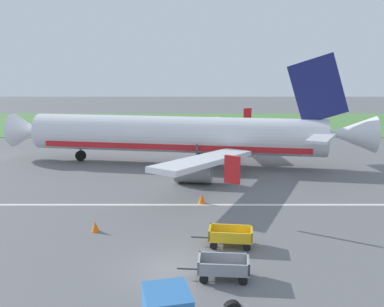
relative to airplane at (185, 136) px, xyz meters
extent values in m
plane|color=slate|center=(-0.50, -22.91, -3.05)|extent=(220.00, 220.00, 0.00)
cube|color=#518442|center=(-0.50, 29.85, -3.02)|extent=(220.00, 28.00, 0.06)
cube|color=silver|center=(-0.50, -12.76, -3.05)|extent=(120.00, 0.36, 0.01)
cylinder|color=silver|center=(-1.02, 0.16, 0.10)|extent=(30.21, 8.41, 3.70)
cube|color=red|center=(-1.02, 0.16, -0.92)|extent=(27.22, 7.75, 0.56)
cone|color=silver|center=(-17.31, 2.78, 0.10)|extent=(3.73, 4.09, 3.63)
cone|color=silver|center=(15.92, -2.56, 0.60)|extent=(5.00, 4.18, 3.52)
cube|color=silver|center=(1.73, -8.74, -0.57)|extent=(8.94, 12.47, 1.35)
cube|color=red|center=(3.29, -15.57, 0.38)|extent=(1.05, 0.74, 1.90)
cylinder|color=gray|center=(0.76, -7.00, -1.92)|extent=(3.49, 2.58, 2.10)
cube|color=silver|center=(4.38, 7.75, -0.57)|extent=(5.43, 13.25, 1.35)
cube|color=red|center=(8.00, 13.76, 0.38)|extent=(1.12, 0.44, 1.90)
cylinder|color=gray|center=(2.92, 6.41, -1.92)|extent=(3.49, 2.58, 2.10)
cube|color=navy|center=(12.61, -2.02, 4.85)|extent=(5.96, 1.30, 6.88)
cube|color=silver|center=(12.30, -5.22, 0.70)|extent=(3.97, 5.45, 0.24)
cube|color=silver|center=(13.31, 1.10, 0.70)|extent=(2.58, 5.42, 0.24)
cylinder|color=#4C4C51|center=(-11.39, 1.83, -1.48)|extent=(0.20, 0.20, 2.04)
cylinder|color=black|center=(-11.39, 1.83, -2.50)|extent=(1.16, 0.62, 1.10)
cylinder|color=#4C4C51|center=(1.10, -2.41, -1.48)|extent=(0.20, 0.20, 2.04)
cylinder|color=black|center=(1.10, -2.41, -2.50)|extent=(1.16, 0.62, 1.10)
cylinder|color=#4C4C51|center=(1.80, 1.94, -1.48)|extent=(0.20, 0.20, 2.04)
cylinder|color=black|center=(1.80, 1.94, -2.50)|extent=(1.16, 0.62, 1.10)
cube|color=gray|center=(2.16, -23.84, -2.57)|extent=(2.60, 1.59, 0.08)
cube|color=gray|center=(2.11, -24.49, -2.26)|extent=(2.50, 0.29, 0.55)
cube|color=gray|center=(2.21, -23.19, -2.26)|extent=(2.50, 0.29, 0.55)
cube|color=gray|center=(0.97, -23.75, -2.26)|extent=(0.21, 1.40, 0.55)
cube|color=gray|center=(3.36, -23.93, -2.26)|extent=(0.21, 1.40, 0.55)
cylinder|color=#2D2D33|center=(0.37, -23.70, -2.61)|extent=(1.00, 0.16, 0.08)
cylinder|color=black|center=(1.19, -24.32, -2.83)|extent=(0.45, 0.19, 0.44)
cylinder|color=black|center=(1.27, -23.21, -2.83)|extent=(0.45, 0.19, 0.44)
cylinder|color=black|center=(3.05, -24.47, -2.83)|extent=(0.45, 0.19, 0.44)
cylinder|color=black|center=(3.14, -23.35, -2.83)|extent=(0.45, 0.19, 0.44)
cube|color=gold|center=(2.84, -20.03, -2.57)|extent=(2.64, 1.68, 0.08)
cube|color=gold|center=(2.77, -20.67, -2.26)|extent=(2.49, 0.39, 0.55)
cube|color=gold|center=(2.92, -19.38, -2.26)|extent=(2.49, 0.39, 0.55)
cube|color=gold|center=(1.65, -19.89, -2.26)|extent=(0.26, 1.40, 0.55)
cube|color=gold|center=(4.04, -20.17, -2.26)|extent=(0.26, 1.40, 0.55)
cylinder|color=#2D2D33|center=(1.06, -19.82, -2.61)|extent=(1.00, 0.19, 0.08)
cylinder|color=black|center=(1.85, -20.48, -2.83)|extent=(0.46, 0.21, 0.44)
cylinder|color=black|center=(1.98, -19.36, -2.83)|extent=(0.46, 0.21, 0.44)
cylinder|color=black|center=(3.71, -20.69, -2.83)|extent=(0.46, 0.21, 0.44)
cylinder|color=black|center=(3.84, -19.58, -2.83)|extent=(0.46, 0.21, 0.44)
cone|color=orange|center=(1.35, -12.39, -2.68)|extent=(0.56, 0.56, 0.74)
cone|color=orange|center=(-5.46, -17.89, -2.72)|extent=(0.51, 0.51, 0.67)
camera|label=1|loc=(0.61, -43.22, 7.45)|focal=40.10mm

